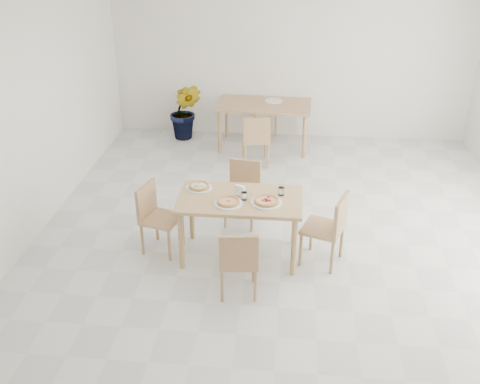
# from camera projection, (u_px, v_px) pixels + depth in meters

# --- Properties ---
(main_table) EXTENTS (1.37, 0.78, 0.75)m
(main_table) POSITION_uv_depth(u_px,v_px,m) (240.00, 205.00, 6.21)
(main_table) COLOR tan
(main_table) RESTS_ON ground
(chair_south) EXTENTS (0.43, 0.43, 0.78)m
(chair_south) POSITION_uv_depth(u_px,v_px,m) (239.00, 259.00, 5.63)
(chair_south) COLOR tan
(chair_south) RESTS_ON ground
(chair_north) EXTENTS (0.45, 0.45, 0.80)m
(chair_north) POSITION_uv_depth(u_px,v_px,m) (243.00, 188.00, 7.03)
(chair_north) COLOR tan
(chair_north) RESTS_ON ground
(chair_west) EXTENTS (0.50, 0.50, 0.82)m
(chair_west) POSITION_uv_depth(u_px,v_px,m) (155.00, 213.00, 6.42)
(chair_west) COLOR tan
(chair_west) RESTS_ON ground
(chair_east) EXTENTS (0.54, 0.54, 0.85)m
(chair_east) POSITION_uv_depth(u_px,v_px,m) (330.00, 225.00, 6.15)
(chair_east) COLOR tan
(chair_east) RESTS_ON ground
(plate_margherita) EXTENTS (0.31, 0.31, 0.02)m
(plate_margherita) POSITION_uv_depth(u_px,v_px,m) (228.00, 204.00, 6.03)
(plate_margherita) COLOR white
(plate_margherita) RESTS_ON main_table
(plate_mushroom) EXTENTS (0.30, 0.30, 0.02)m
(plate_mushroom) POSITION_uv_depth(u_px,v_px,m) (199.00, 188.00, 6.37)
(plate_mushroom) COLOR white
(plate_mushroom) RESTS_ON main_table
(plate_pepperoni) EXTENTS (0.34, 0.34, 0.02)m
(plate_pepperoni) POSITION_uv_depth(u_px,v_px,m) (266.00, 203.00, 6.05)
(plate_pepperoni) COLOR white
(plate_pepperoni) RESTS_ON main_table
(pizza_margherita) EXTENTS (0.33, 0.33, 0.03)m
(pizza_margherita) POSITION_uv_depth(u_px,v_px,m) (228.00, 202.00, 6.02)
(pizza_margherita) COLOR tan
(pizza_margherita) RESTS_ON plate_margherita
(pizza_mushroom) EXTENTS (0.26, 0.26, 0.03)m
(pizza_mushroom) POSITION_uv_depth(u_px,v_px,m) (199.00, 186.00, 6.36)
(pizza_mushroom) COLOR tan
(pizza_mushroom) RESTS_ON plate_mushroom
(pizza_pepperoni) EXTENTS (0.35, 0.35, 0.03)m
(pizza_pepperoni) POSITION_uv_depth(u_px,v_px,m) (266.00, 201.00, 6.04)
(pizza_pepperoni) COLOR tan
(pizza_pepperoni) RESTS_ON plate_pepperoni
(tumbler_a) EXTENTS (0.07, 0.07, 0.09)m
(tumbler_a) POSITION_uv_depth(u_px,v_px,m) (244.00, 196.00, 6.11)
(tumbler_a) COLOR white
(tumbler_a) RESTS_ON main_table
(tumbler_b) EXTENTS (0.07, 0.07, 0.09)m
(tumbler_b) POSITION_uv_depth(u_px,v_px,m) (281.00, 191.00, 6.21)
(tumbler_b) COLOR white
(tumbler_b) RESTS_ON main_table
(napkin_holder) EXTENTS (0.12, 0.10, 0.13)m
(napkin_holder) POSITION_uv_depth(u_px,v_px,m) (240.00, 191.00, 6.19)
(napkin_holder) COLOR silver
(napkin_holder) RESTS_ON main_table
(fork_a) EXTENTS (0.02, 0.17, 0.01)m
(fork_a) POSITION_uv_depth(u_px,v_px,m) (252.00, 193.00, 6.27)
(fork_a) COLOR silver
(fork_a) RESTS_ON main_table
(fork_b) EXTENTS (0.02, 0.18, 0.01)m
(fork_b) POSITION_uv_depth(u_px,v_px,m) (280.00, 188.00, 6.37)
(fork_b) COLOR silver
(fork_b) RESTS_ON main_table
(second_table) EXTENTS (1.53, 0.91, 0.75)m
(second_table) POSITION_uv_depth(u_px,v_px,m) (264.00, 109.00, 9.12)
(second_table) COLOR tan
(second_table) RESTS_ON ground
(chair_back_s) EXTENTS (0.47, 0.47, 0.82)m
(chair_back_s) POSITION_uv_depth(u_px,v_px,m) (256.00, 137.00, 8.51)
(chair_back_s) COLOR tan
(chair_back_s) RESTS_ON ground
(chair_back_n) EXTENTS (0.47, 0.47, 0.87)m
(chair_back_n) POSITION_uv_depth(u_px,v_px,m) (265.00, 104.00, 9.86)
(chair_back_n) COLOR tan
(chair_back_n) RESTS_ON ground
(plate_empty) EXTENTS (0.29, 0.29, 0.02)m
(plate_empty) POSITION_uv_depth(u_px,v_px,m) (274.00, 101.00, 9.19)
(plate_empty) COLOR white
(plate_empty) RESTS_ON second_table
(potted_plant) EXTENTS (0.57, 0.47, 0.98)m
(potted_plant) POSITION_uv_depth(u_px,v_px,m) (185.00, 111.00, 9.54)
(potted_plant) COLOR #216F28
(potted_plant) RESTS_ON ground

